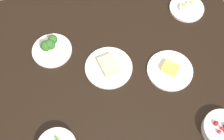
% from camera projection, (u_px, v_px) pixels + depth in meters
% --- Properties ---
extents(dining_table, '(1.32, 1.09, 0.04)m').
position_uv_depth(dining_table, '(112.00, 74.00, 1.37)').
color(dining_table, black).
rests_on(dining_table, ground).
extents(plate_sandwich, '(0.21, 0.21, 0.04)m').
position_uv_depth(plate_sandwich, '(109.00, 67.00, 1.36)').
color(plate_sandwich, white).
rests_on(plate_sandwich, dining_table).
extents(bowl_berries, '(0.16, 0.16, 0.06)m').
position_uv_depth(bowl_berries, '(223.00, 129.00, 1.20)').
color(bowl_berries, white).
rests_on(bowl_berries, dining_table).
extents(plate_cheese, '(0.21, 0.21, 0.04)m').
position_uv_depth(plate_cheese, '(170.00, 70.00, 1.35)').
color(plate_cheese, white).
rests_on(plate_cheese, dining_table).
extents(plate_eggs, '(0.17, 0.17, 0.05)m').
position_uv_depth(plate_eggs, '(187.00, 8.00, 1.52)').
color(plate_eggs, white).
rests_on(plate_eggs, dining_table).
extents(plate_broccoli, '(0.18, 0.18, 0.08)m').
position_uv_depth(plate_broccoli, '(51.00, 48.00, 1.39)').
color(plate_broccoli, white).
rests_on(plate_broccoli, dining_table).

